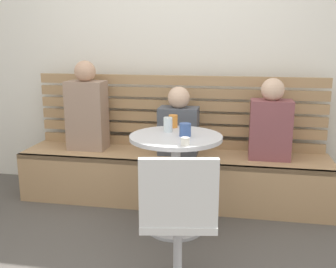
# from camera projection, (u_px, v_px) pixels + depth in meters

# --- Properties ---
(back_wall) EXTENTS (5.20, 0.10, 2.90)m
(back_wall) POSITION_uv_depth(u_px,v_px,m) (181.00, 36.00, 3.64)
(back_wall) COLOR white
(back_wall) RESTS_ON ground
(booth_bench) EXTENTS (2.70, 0.52, 0.44)m
(booth_bench) POSITION_uv_depth(u_px,v_px,m) (173.00, 177.00, 3.50)
(booth_bench) COLOR tan
(booth_bench) RESTS_ON ground
(booth_backrest) EXTENTS (2.65, 0.04, 0.67)m
(booth_backrest) POSITION_uv_depth(u_px,v_px,m) (177.00, 111.00, 3.60)
(booth_backrest) COLOR #A68157
(booth_backrest) RESTS_ON booth_bench
(cafe_table) EXTENTS (0.68, 0.68, 0.74)m
(cafe_table) POSITION_uv_depth(u_px,v_px,m) (176.00, 164.00, 2.90)
(cafe_table) COLOR #ADADB2
(cafe_table) RESTS_ON ground
(white_chair) EXTENTS (0.46, 0.46, 0.85)m
(white_chair) POSITION_uv_depth(u_px,v_px,m) (178.00, 221.00, 2.11)
(white_chair) COLOR #ADADB2
(white_chair) RESTS_ON ground
(person_adult) EXTENTS (0.34, 0.22, 0.80)m
(person_adult) POSITION_uv_depth(u_px,v_px,m) (87.00, 110.00, 3.54)
(person_adult) COLOR #9E7F6B
(person_adult) RESTS_ON booth_bench
(person_child_left) EXTENTS (0.34, 0.22, 0.59)m
(person_child_left) POSITION_uv_depth(u_px,v_px,m) (179.00, 125.00, 3.41)
(person_child_left) COLOR #4C515B
(person_child_left) RESTS_ON booth_bench
(person_child_middle) EXTENTS (0.34, 0.22, 0.68)m
(person_child_middle) POSITION_uv_depth(u_px,v_px,m) (271.00, 124.00, 3.26)
(person_child_middle) COLOR brown
(person_child_middle) RESTS_ON booth_bench
(cup_espresso_small) EXTENTS (0.06, 0.06, 0.05)m
(cup_espresso_small) POSITION_uv_depth(u_px,v_px,m) (185.00, 141.00, 2.57)
(cup_espresso_small) COLOR silver
(cup_espresso_small) RESTS_ON cafe_table
(cup_tumbler_orange) EXTENTS (0.07, 0.07, 0.10)m
(cup_tumbler_orange) POSITION_uv_depth(u_px,v_px,m) (173.00, 121.00, 3.10)
(cup_tumbler_orange) COLOR orange
(cup_tumbler_orange) RESTS_ON cafe_table
(cup_mug_blue) EXTENTS (0.08, 0.08, 0.09)m
(cup_mug_blue) POSITION_uv_depth(u_px,v_px,m) (185.00, 130.00, 2.82)
(cup_mug_blue) COLOR #3D5B9E
(cup_mug_blue) RESTS_ON cafe_table
(cup_water_clear) EXTENTS (0.07, 0.07, 0.11)m
(cup_water_clear) POSITION_uv_depth(u_px,v_px,m) (168.00, 125.00, 2.96)
(cup_water_clear) COLOR white
(cup_water_clear) RESTS_ON cafe_table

